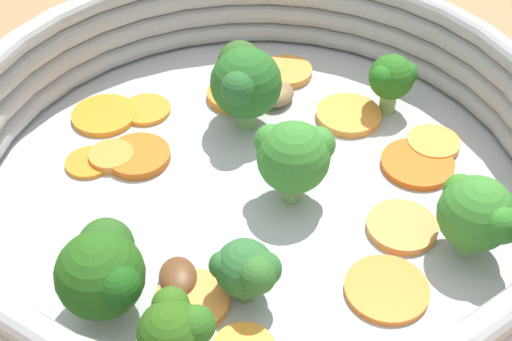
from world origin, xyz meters
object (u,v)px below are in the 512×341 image
carrot_slice_3 (402,227)px  broccoli_floret_0 (244,81)px  carrot_slice_2 (417,164)px  carrot_slice_10 (112,156)px  broccoli_floret_3 (390,77)px  broccoli_floret_6 (247,270)px  broccoli_floret_5 (175,331)px  carrot_slice_6 (236,94)px  carrot_slice_0 (89,163)px  carrot_slice_8 (348,115)px  carrot_slice_7 (381,294)px  broccoli_floret_2 (294,156)px  carrot_slice_1 (138,156)px  carrot_slice_9 (286,72)px  carrot_slice_11 (192,300)px  carrot_slice_5 (146,110)px  broccoli_floret_4 (479,214)px  skillet (256,198)px  carrot_slice_12 (104,115)px  broccoli_floret_1 (103,271)px  mushroom_piece_0 (278,95)px  mushroom_piece_1 (178,277)px  carrot_slice_13 (433,143)px

carrot_slice_3 → broccoli_floret_0: (0.14, 0.00, 0.03)m
carrot_slice_2 → carrot_slice_3: same height
carrot_slice_10 → broccoli_floret_3: 0.20m
carrot_slice_3 → broccoli_floret_6: bearing=77.8°
carrot_slice_3 → broccoli_floret_5: bearing=84.5°
carrot_slice_6 → broccoli_floret_6: 0.18m
carrot_slice_0 → carrot_slice_8: bearing=-115.3°
carrot_slice_6 → carrot_slice_7: carrot_slice_6 is taller
broccoli_floret_2 → carrot_slice_1: bearing=29.5°
carrot_slice_0 → broccoli_floret_3: bearing=-114.8°
carrot_slice_9 → broccoli_floret_0: 0.07m
carrot_slice_9 → carrot_slice_11: size_ratio=0.96×
carrot_slice_5 → carrot_slice_1: bearing=140.0°
carrot_slice_8 → carrot_slice_10: 0.16m
carrot_slice_1 → carrot_slice_11: bearing=159.1°
carrot_slice_8 → broccoli_floret_4: size_ratio=0.89×
skillet → broccoli_floret_5: size_ratio=8.58×
broccoli_floret_6 → carrot_slice_10: bearing=-2.3°
broccoli_floret_6 → broccoli_floret_4: bearing=-116.4°
carrot_slice_2 → carrot_slice_12: size_ratio=1.05×
carrot_slice_5 → broccoli_floret_2: (-0.13, -0.02, 0.03)m
broccoli_floret_1 → broccoli_floret_6: (-0.04, -0.06, -0.01)m
carrot_slice_10 → broccoli_floret_6: size_ratio=0.78×
carrot_slice_11 → mushroom_piece_0: size_ratio=1.45×
carrot_slice_9 → mushroom_piece_1: mushroom_piece_1 is taller
carrot_slice_8 → skillet: bearing=96.8°
carrot_slice_7 → broccoli_floret_6: bearing=49.5°
carrot_slice_2 → broccoli_floret_2: broccoli_floret_2 is taller
broccoli_floret_3 → mushroom_piece_0: broccoli_floret_3 is taller
carrot_slice_3 → carrot_slice_11: 0.13m
mushroom_piece_0 → carrot_slice_11: bearing=123.4°
carrot_slice_11 → broccoli_floret_3: bearing=-77.6°
broccoli_floret_1 → mushroom_piece_0: size_ratio=1.93×
carrot_slice_7 → broccoli_floret_4: broccoli_floret_4 is taller
carrot_slice_10 → mushroom_piece_1: 0.11m
broccoli_floret_4 → broccoli_floret_6: broccoli_floret_4 is taller
carrot_slice_6 → carrot_slice_3: bearing=176.4°
carrot_slice_2 → carrot_slice_13: size_ratio=1.35×
carrot_slice_1 → carrot_slice_3: 0.17m
carrot_slice_1 → carrot_slice_11: (-0.12, 0.04, -0.00)m
carrot_slice_2 → broccoli_floret_4: size_ratio=0.93×
carrot_slice_12 → broccoli_floret_0: size_ratio=0.77×
carrot_slice_12 → mushroom_piece_0: size_ratio=1.62×
broccoli_floret_0 → broccoli_floret_3: 0.10m
carrot_slice_6 → carrot_slice_12: (0.04, 0.08, -0.00)m
carrot_slice_9 → carrot_slice_10: size_ratio=1.33×
skillet → carrot_slice_12: 0.13m
carrot_slice_8 → mushroom_piece_1: (-0.04, 0.18, 0.00)m
carrot_slice_11 → broccoli_floret_2: size_ratio=0.73×
carrot_slice_5 → skillet: bearing=-176.3°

